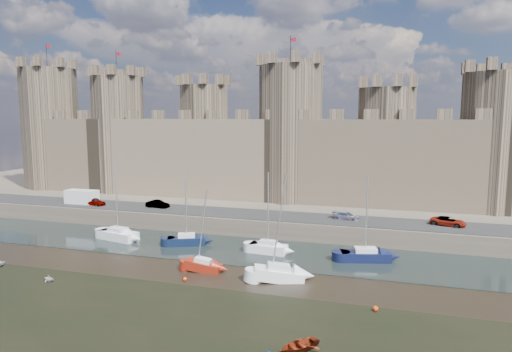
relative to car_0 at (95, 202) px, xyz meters
The scene contains 20 objects.
ground 42.78m from the car_0, 50.63° to the right, with size 160.00×160.00×0.00m, color black.
water_channel 28.69m from the car_0, 18.36° to the right, with size 160.00×12.00×0.08m, color black.
quay 38.29m from the car_0, 44.95° to the left, with size 160.00×60.00×2.50m, color #4C443A.
road 27.09m from the car_0, ahead, with size 160.00×7.00×0.10m, color black.
castle 31.57m from the car_0, 29.60° to the left, with size 108.50×11.00×29.00m.
car_0 is the anchor object (origin of this frame).
car_1 10.87m from the car_0, ahead, with size 1.33×3.81×1.25m, color gray.
car_2 40.40m from the car_0, ahead, with size 1.55×3.82×1.11m, color gray.
car_3 53.72m from the car_0, ahead, with size 2.07×4.48×1.25m, color gray.
van 2.95m from the car_0, 169.78° to the left, with size 5.40×2.16×2.36m, color silver.
sailboat_0 14.15m from the car_0, 41.55° to the right, with size 6.10×3.39×10.78m.
sailboat_1 22.66m from the car_0, 23.43° to the right, with size 5.27×3.70×9.84m.
sailboat_2 33.33m from the car_0, 16.20° to the right, with size 4.83×2.19×10.16m.
sailboat_3 44.66m from the car_0, 11.49° to the right, with size 6.05×3.57×9.95m.
sailboat_4 32.19m from the car_0, 33.32° to the right, with size 4.07×1.75×9.34m.
sailboat_5 39.92m from the car_0, 26.98° to the right, with size 5.57×3.58×11.22m.
dinghy_3 28.51m from the car_0, 63.01° to the right, with size 1.08×0.66×1.25m, color silver.
dinghy_4 51.27m from the car_0, 37.95° to the right, with size 2.28×0.66×3.19m, color maroon.
buoy_1 33.71m from the car_0, 38.68° to the right, with size 0.42×0.42×0.42m, color #DD4009.
buoy_3 50.96m from the car_0, 26.71° to the right, with size 0.48×0.48×0.48m, color red.
Camera 1 is at (19.46, -29.35, 16.92)m, focal length 32.00 mm.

